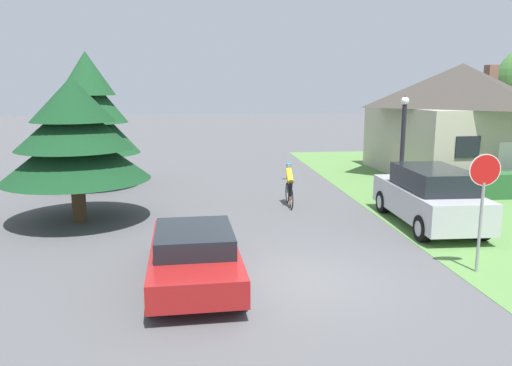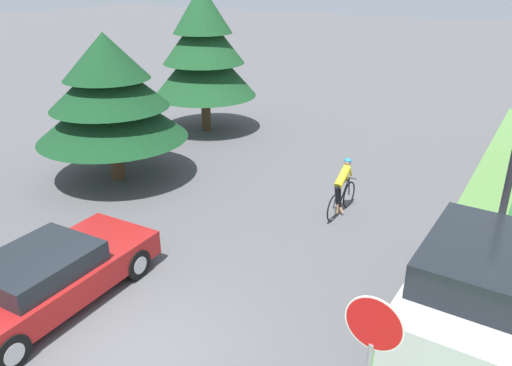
% 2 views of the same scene
% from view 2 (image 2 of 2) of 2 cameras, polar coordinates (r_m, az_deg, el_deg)
% --- Properties ---
extents(ground_plane, '(140.00, 140.00, 0.00)m').
position_cam_2_polar(ground_plane, '(9.57, -14.59, -18.39)').
color(ground_plane, '#515154').
extents(sedan_left_lane, '(2.10, 4.65, 1.25)m').
position_cam_2_polar(sedan_left_lane, '(10.84, -22.80, -10.00)').
color(sedan_left_lane, maroon).
rests_on(sedan_left_lane, ground).
extents(cyclist, '(0.44, 1.79, 1.57)m').
position_cam_2_polar(cyclist, '(13.78, 9.81, -0.65)').
color(cyclist, black).
rests_on(cyclist, ground).
extents(parked_suv_right, '(2.12, 4.94, 1.85)m').
position_cam_2_polar(parked_suv_right, '(10.22, 23.57, -10.36)').
color(parked_suv_right, '#B7B7BC').
rests_on(parked_suv_right, ground).
extents(stop_sign, '(0.73, 0.07, 2.80)m').
position_cam_2_polar(stop_sign, '(6.48, 12.95, -18.48)').
color(stop_sign, gray).
rests_on(stop_sign, ground).
extents(street_lamp, '(0.28, 0.28, 4.00)m').
position_cam_2_polar(street_lamp, '(11.95, 27.14, 1.18)').
color(street_lamp, black).
rests_on(street_lamp, ground).
extents(conifer_tall_near, '(4.63, 4.63, 4.59)m').
position_cam_2_polar(conifer_tall_near, '(16.00, -16.43, 9.66)').
color(conifer_tall_near, '#4C3823').
rests_on(conifer_tall_near, ground).
extents(conifer_tall_far, '(4.18, 4.18, 5.76)m').
position_cam_2_polar(conifer_tall_far, '(20.61, -6.02, 14.91)').
color(conifer_tall_far, '#4C3823').
rests_on(conifer_tall_far, ground).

